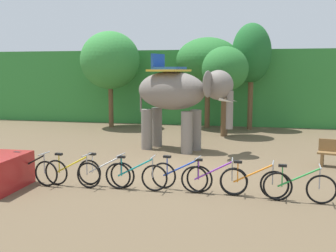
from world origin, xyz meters
name	(u,v)px	position (x,y,z in m)	size (l,w,h in m)	color
ground_plane	(173,172)	(0.00, 0.00, 0.00)	(80.00, 80.00, 0.00)	brown
foliage_hedge	(219,86)	(0.00, 14.09, 2.14)	(36.00, 6.00, 4.28)	#338438
tree_far_left	(110,60)	(-5.46, 9.30, 3.66)	(3.23, 3.23, 5.24)	brown
tree_left	(208,60)	(-0.24, 10.32, 3.67)	(3.43, 3.43, 4.90)	brown
tree_center	(225,70)	(0.93, 7.44, 3.15)	(2.19, 2.19, 4.25)	brown
tree_center_left	(251,54)	(2.07, 10.09, 4.00)	(2.05, 2.05, 5.58)	brown
elephant	(179,95)	(-0.52, 3.49, 2.20)	(4.24, 2.66, 3.78)	slate
bike_black	(30,171)	(-3.55, -2.29, 0.39)	(1.71, 0.52, 0.92)	black
bike_yellow	(72,173)	(-2.35, -2.20, 0.39)	(1.71, 0.52, 0.92)	black
bike_white	(106,173)	(-1.47, -1.99, 0.39)	(1.70, 0.52, 0.92)	black
bike_teal	(136,176)	(-0.56, -2.14, 0.39)	(1.71, 0.52, 0.92)	black
bike_blue	(181,176)	(0.61, -1.92, 0.39)	(1.70, 0.52, 0.92)	black
bike_purple	(214,179)	(1.48, -2.04, 0.39)	(1.71, 0.52, 0.92)	black
bike_orange	(254,182)	(2.48, -2.12, 0.39)	(1.71, 0.52, 0.92)	black
bike_green	(299,187)	(3.54, -2.29, 0.39)	(1.71, 0.52, 0.92)	black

